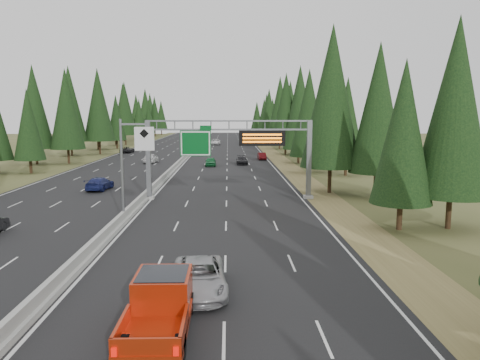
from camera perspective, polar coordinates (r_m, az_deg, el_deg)
name	(u,v)px	position (r m, az deg, el deg)	size (l,w,h in m)	color
road	(186,158)	(91.70, -6.58, 2.68)	(32.00, 260.00, 0.08)	black
shoulder_right	(277,158)	(91.84, 4.56, 2.70)	(3.60, 260.00, 0.06)	olive
shoulder_left	(94,158)	(94.96, -17.35, 2.54)	(3.60, 260.00, 0.06)	#474E24
median_barrier	(186,156)	(91.67, -6.58, 2.91)	(0.70, 260.00, 0.85)	gray
sign_gantry	(236,147)	(45.95, -0.54, 4.06)	(16.75, 0.98, 7.80)	slate
hov_sign_pole	(129,163)	(36.90, -13.34, 2.04)	(2.80, 0.50, 8.00)	slate
tree_row_right	(316,109)	(75.28, 9.24, 8.56)	(11.63, 238.24, 18.95)	black
tree_row_left	(76,111)	(99.85, -19.35, 7.99)	(12.36, 241.19, 18.40)	black
silver_minivan	(199,277)	(22.53, -4.96, -11.68)	(2.48, 5.37, 1.49)	#9F9FA4
red_pickup	(161,300)	(19.06, -9.55, -14.23)	(2.27, 6.36, 2.07)	black
car_ahead_green	(211,162)	(76.64, -3.61, 2.26)	(1.71, 4.24, 1.45)	#166430
car_ahead_dkred	(262,156)	(87.35, 2.70, 2.91)	(1.38, 3.96, 1.31)	#580C10
car_ahead_dkgrey	(242,160)	(79.32, 0.25, 2.43)	(1.89, 4.64, 1.35)	black
car_ahead_white	(216,142)	(131.79, -2.99, 4.67)	(2.59, 5.63, 1.56)	white
car_ahead_far	(206,140)	(141.78, -4.17, 4.89)	(1.85, 4.61, 1.57)	black
car_onc_blue	(100,184)	(54.36, -16.74, -0.42)	(2.00, 4.92, 1.43)	navy
car_onc_white	(151,158)	(82.97, -10.82, 2.64)	(1.95, 4.85, 1.65)	silver
car_onc_far	(127,150)	(106.25, -13.59, 3.61)	(2.25, 4.87, 1.35)	black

